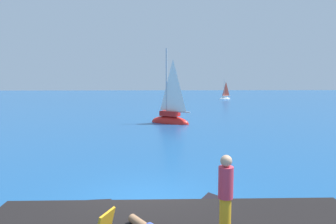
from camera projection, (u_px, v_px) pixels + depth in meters
The scene contains 6 objects.
ground_plane at pixel (147, 201), 9.37m from camera, with size 160.00×160.00×0.00m, color navy.
boulder_seaward at pixel (215, 217), 8.32m from camera, with size 1.16×0.92×0.64m, color black.
boulder_inland at pixel (100, 213), 8.53m from camera, with size 0.79×0.63×0.43m, color black.
sailboat_near at pixel (170, 119), 25.25m from camera, with size 3.45×2.84×6.43m.
sailboat_far at pixel (225, 98), 52.96m from camera, with size 2.06×1.21×3.71m.
person_standing at pixel (226, 195), 5.97m from camera, with size 0.28×0.28×1.62m.
Camera 1 is at (0.28, -9.05, 3.61)m, focal length 34.17 mm.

